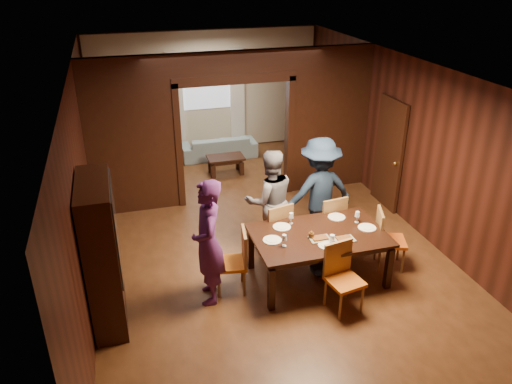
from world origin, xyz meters
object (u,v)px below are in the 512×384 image
object	(u,v)px
hutch	(102,254)
chair_far_l	(274,228)
person_navy	(319,192)
dining_table	(318,256)
chair_right	(391,239)
chair_far_r	(328,221)
chair_near	(345,279)
chair_left	(231,261)
person_grey	(270,201)
coffee_table	(226,165)
person_purple	(208,243)
sofa	(219,146)

from	to	relation	value
hutch	chair_far_l	bearing A→B (deg)	18.27
person_navy	dining_table	world-z (taller)	person_navy
chair_right	chair_far_r	distance (m)	1.08
chair_near	chair_left	bearing A→B (deg)	137.89
dining_table	person_grey	bearing A→B (deg)	112.88
person_navy	dining_table	xyz separation A→B (m)	(-0.41, -1.01, -0.55)
dining_table	hutch	distance (m)	3.09
hutch	chair_near	bearing A→B (deg)	-13.24
coffee_table	hutch	xyz separation A→B (m)	(-2.60, -4.32, 0.80)
person_purple	coffee_table	size ratio (longest dim) A/B	2.29
dining_table	coffee_table	bearing A→B (deg)	95.76
chair_right	chair_near	world-z (taller)	same
sofa	hutch	size ratio (longest dim) A/B	0.90
person_grey	dining_table	distance (m)	1.22
dining_table	chair_near	distance (m)	0.80
person_grey	chair_far_l	xyz separation A→B (m)	(-0.00, -0.24, -0.38)
sofa	chair_near	xyz separation A→B (m)	(0.43, -6.08, 0.22)
dining_table	chair_far_l	world-z (taller)	chair_far_l
person_purple	hutch	distance (m)	1.38
chair_near	hutch	size ratio (longest dim) A/B	0.48
chair_far_r	chair_near	bearing A→B (deg)	67.90
sofa	person_purple	bearing A→B (deg)	76.47
person_grey	dining_table	xyz separation A→B (m)	(0.43, -1.03, -0.49)
chair_left	hutch	distance (m)	1.78
person_grey	chair_near	bearing A→B (deg)	105.73
chair_right	chair_far_r	world-z (taller)	same
chair_near	person_grey	bearing A→B (deg)	94.81
sofa	person_grey	bearing A→B (deg)	89.10
coffee_table	chair_far_l	xyz separation A→B (m)	(-0.00, -3.46, 0.28)
person_grey	dining_table	world-z (taller)	person_grey
coffee_table	chair_right	size ratio (longest dim) A/B	0.82
person_purple	chair_near	xyz separation A→B (m)	(1.71, -0.75, -0.43)
person_navy	chair_far_l	bearing A→B (deg)	11.23
chair_right	chair_far_r	xyz separation A→B (m)	(-0.70, 0.82, 0.00)
chair_near	dining_table	bearing A→B (deg)	84.05
coffee_table	chair_near	world-z (taller)	chair_near
coffee_table	chair_left	distance (m)	4.29
person_purple	chair_far_r	xyz separation A→B (m)	(2.15, 0.83, -0.43)
chair_left	chair_near	world-z (taller)	same
chair_right	chair_left	bearing A→B (deg)	107.69
dining_table	chair_left	world-z (taller)	chair_left
chair_far_l	chair_far_r	bearing A→B (deg)	166.85
person_purple	chair_far_l	size ratio (longest dim) A/B	1.89
chair_far_r	hutch	size ratio (longest dim) A/B	0.48
person_navy	sofa	bearing A→B (deg)	-83.14
person_purple	hutch	size ratio (longest dim) A/B	0.92
person_grey	person_navy	xyz separation A→B (m)	(0.85, -0.01, 0.06)
coffee_table	chair_far_r	bearing A→B (deg)	-75.00
person_purple	person_grey	size ratio (longest dim) A/B	1.06
person_navy	chair_far_r	bearing A→B (deg)	107.60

